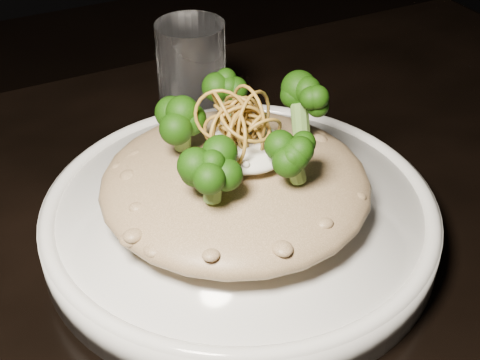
% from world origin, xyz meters
% --- Properties ---
extents(plate, '(0.31, 0.31, 0.03)m').
position_xyz_m(plate, '(0.05, 0.07, 0.77)').
color(plate, silver).
rests_on(plate, table).
extents(risotto, '(0.21, 0.21, 0.05)m').
position_xyz_m(risotto, '(0.04, 0.07, 0.80)').
color(risotto, brown).
rests_on(risotto, plate).
extents(broccoli, '(0.15, 0.15, 0.05)m').
position_xyz_m(broccoli, '(0.05, 0.07, 0.85)').
color(broccoli, black).
rests_on(broccoli, risotto).
extents(cheese, '(0.06, 0.06, 0.02)m').
position_xyz_m(cheese, '(0.05, 0.06, 0.84)').
color(cheese, white).
rests_on(cheese, risotto).
extents(shallots, '(0.07, 0.07, 0.04)m').
position_xyz_m(shallots, '(0.05, 0.06, 0.87)').
color(shallots, brown).
rests_on(shallots, cheese).
extents(drinking_glass, '(0.07, 0.07, 0.11)m').
position_xyz_m(drinking_glass, '(0.08, 0.23, 0.81)').
color(drinking_glass, white).
rests_on(drinking_glass, table).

